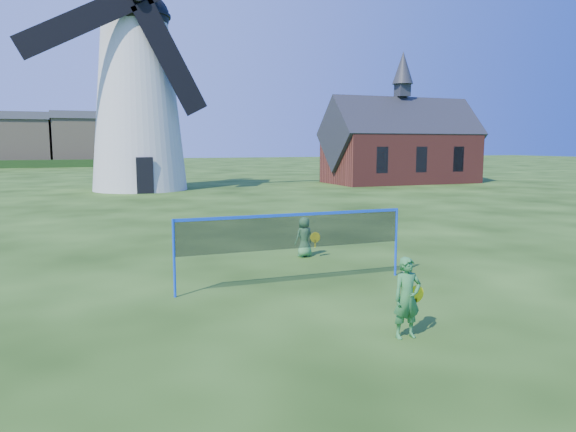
# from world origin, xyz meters

# --- Properties ---
(ground) EXTENTS (220.00, 220.00, 0.00)m
(ground) POSITION_xyz_m (0.00, 0.00, 0.00)
(ground) COLOR black
(ground) RESTS_ON ground
(windmill) EXTENTS (13.89, 6.05, 18.62)m
(windmill) POSITION_xyz_m (-0.35, 26.56, 6.36)
(windmill) COLOR silver
(windmill) RESTS_ON ground
(chapel) EXTENTS (11.83, 5.73, 10.00)m
(chapel) POSITION_xyz_m (19.32, 26.26, 2.81)
(chapel) COLOR brown
(chapel) RESTS_ON ground
(badminton_net) EXTENTS (5.05, 0.05, 1.55)m
(badminton_net) POSITION_xyz_m (0.33, 0.51, 1.14)
(badminton_net) COLOR blue
(badminton_net) RESTS_ON ground
(player_girl) EXTENTS (0.66, 0.35, 1.27)m
(player_girl) POSITION_xyz_m (0.85, -2.98, 0.63)
(player_girl) COLOR #317B3B
(player_girl) RESTS_ON ground
(player_boy) EXTENTS (0.65, 0.45, 1.07)m
(player_boy) POSITION_xyz_m (1.67, 3.15, 0.53)
(player_boy) COLOR #48954D
(player_boy) RESTS_ON ground
(play_ball) EXTENTS (0.22, 0.22, 0.22)m
(play_ball) POSITION_xyz_m (3.16, 0.58, 0.11)
(play_ball) COLOR green
(play_ball) RESTS_ON ground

